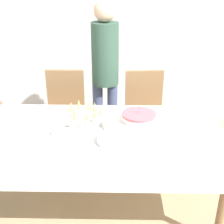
% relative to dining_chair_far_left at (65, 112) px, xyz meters
% --- Properties ---
extents(ground_plane, '(12.00, 12.00, 0.00)m').
position_rel_dining_chair_far_left_xyz_m(ground_plane, '(0.43, -0.82, -0.52)').
color(ground_plane, tan).
extents(wall_back, '(8.00, 0.05, 2.70)m').
position_rel_dining_chair_far_left_xyz_m(wall_back, '(0.43, 0.94, 0.83)').
color(wall_back, silver).
rests_on(wall_back, ground_plane).
extents(dining_table, '(1.94, 0.99, 0.75)m').
position_rel_dining_chair_far_left_xyz_m(dining_table, '(0.43, -0.82, 0.12)').
color(dining_table, white).
rests_on(dining_table, ground_plane).
extents(dining_chair_far_left, '(0.43, 0.43, 0.95)m').
position_rel_dining_chair_far_left_xyz_m(dining_chair_far_left, '(0.00, 0.00, 0.00)').
color(dining_chair_far_left, olive).
rests_on(dining_chair_far_left, ground_plane).
extents(dining_chair_far_right, '(0.45, 0.45, 0.95)m').
position_rel_dining_chair_far_left_xyz_m(dining_chair_far_right, '(0.85, -0.00, 0.00)').
color(dining_chair_far_right, olive).
rests_on(dining_chair_far_right, ground_plane).
extents(birthday_cake, '(0.28, 0.28, 0.19)m').
position_rel_dining_chair_far_left_xyz_m(birthday_cake, '(0.73, -0.72, 0.28)').
color(birthday_cake, white).
rests_on(birthday_cake, dining_table).
extents(champagne_tray, '(0.36, 0.36, 0.18)m').
position_rel_dining_chair_far_left_xyz_m(champagne_tray, '(0.30, -0.72, 0.31)').
color(champagne_tray, silver).
rests_on(champagne_tray, dining_table).
extents(plate_stack_main, '(0.26, 0.26, 0.05)m').
position_rel_dining_chair_far_left_xyz_m(plate_stack_main, '(0.54, -1.00, 0.25)').
color(plate_stack_main, silver).
rests_on(plate_stack_main, dining_table).
extents(plate_stack_dessert, '(0.21, 0.21, 0.05)m').
position_rel_dining_chair_far_left_xyz_m(plate_stack_dessert, '(0.54, -0.75, 0.25)').
color(plate_stack_dessert, silver).
rests_on(plate_stack_dessert, dining_table).
extents(cake_knife, '(0.30, 0.02, 0.00)m').
position_rel_dining_chair_far_left_xyz_m(cake_knife, '(0.80, -0.92, 0.23)').
color(cake_knife, silver).
rests_on(cake_knife, dining_table).
extents(fork_pile, '(0.18, 0.09, 0.02)m').
position_rel_dining_chair_far_left_xyz_m(fork_pile, '(0.13, -0.86, 0.23)').
color(fork_pile, silver).
rests_on(fork_pile, dining_table).
extents(napkin_pile, '(0.15, 0.15, 0.01)m').
position_rel_dining_chair_far_left_xyz_m(napkin_pile, '(0.16, -0.69, 0.23)').
color(napkin_pile, white).
rests_on(napkin_pile, dining_table).
extents(person_standing, '(0.28, 0.28, 1.65)m').
position_rel_dining_chair_far_left_xyz_m(person_standing, '(0.42, 0.13, 0.48)').
color(person_standing, '#3F4C72').
rests_on(person_standing, ground_plane).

